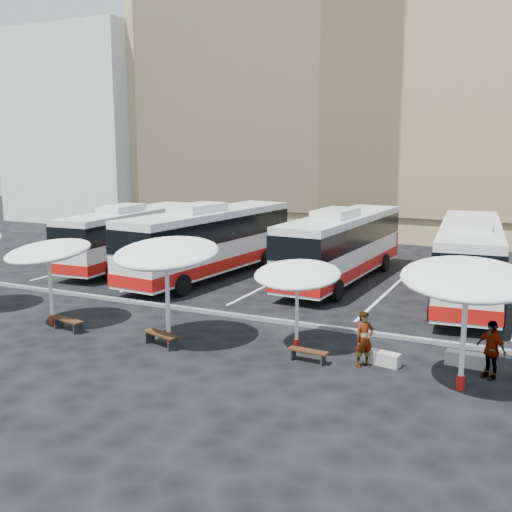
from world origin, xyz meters
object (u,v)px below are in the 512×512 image
at_px(bus_2, 342,244).
at_px(sunshade_1, 48,252).
at_px(sunshade_3, 297,275).
at_px(bus_0, 132,234).
at_px(passenger_2, 491,349).
at_px(sunshade_2, 166,253).
at_px(passenger_0, 364,339).
at_px(sunshade_4, 467,279).
at_px(wood_bench_3, 308,353).
at_px(conc_bench_1, 465,359).
at_px(wood_bench_1, 68,322).
at_px(bus_3, 469,257).
at_px(bus_1, 210,239).
at_px(conc_bench_0, 383,358).
at_px(wood_bench_2, 161,336).

xyz_separation_m(bus_2, sunshade_1, (-8.18, -12.73, 0.96)).
bearing_deg(sunshade_3, sunshade_1, -172.00).
relative_size(sunshade_1, sunshade_3, 1.28).
height_order(bus_0, passenger_2, bus_0).
bearing_deg(sunshade_1, bus_0, 111.66).
bearing_deg(sunshade_2, passenger_0, 6.25).
xyz_separation_m(sunshade_3, passenger_2, (6.42, 0.07, -1.78)).
height_order(sunshade_4, wood_bench_3, sunshade_4).
relative_size(sunshade_4, passenger_2, 2.44).
xyz_separation_m(wood_bench_3, conc_bench_1, (4.78, 1.86, -0.09)).
height_order(wood_bench_1, passenger_0, passenger_0).
height_order(bus_3, wood_bench_1, bus_3).
distance_m(bus_1, passenger_2, 17.77).
relative_size(conc_bench_1, passenger_2, 0.67).
distance_m(wood_bench_3, conc_bench_1, 5.13).
bearing_deg(sunshade_4, bus_1, 143.98).
xyz_separation_m(wood_bench_3, passenger_2, (5.59, 1.13, 0.60)).
relative_size(bus_1, sunshade_2, 3.27).
relative_size(sunshade_4, wood_bench_3, 3.23).
bearing_deg(bus_2, bus_0, -171.51).
distance_m(bus_0, wood_bench_3, 19.11).
bearing_deg(bus_0, sunshade_2, -51.15).
height_order(sunshade_4, conc_bench_1, sunshade_4).
height_order(bus_0, sunshade_2, sunshade_2).
xyz_separation_m(bus_3, conc_bench_0, (-1.52, -10.23, -1.83)).
relative_size(bus_3, passenger_2, 6.96).
bearing_deg(bus_0, passenger_2, -28.08).
xyz_separation_m(bus_2, sunshade_3, (1.89, -11.31, 0.68)).
relative_size(bus_0, bus_1, 0.90).
bearing_deg(wood_bench_3, sunshade_2, -176.16).
height_order(bus_3, conc_bench_0, bus_3).
bearing_deg(passenger_2, bus_0, -168.45).
height_order(bus_1, sunshade_1, bus_1).
bearing_deg(passenger_2, bus_2, 163.41).
height_order(wood_bench_1, wood_bench_2, wood_bench_2).
bearing_deg(wood_bench_2, wood_bench_1, 179.97).
distance_m(bus_1, conc_bench_0, 15.33).
bearing_deg(bus_3, conc_bench_1, -89.59).
height_order(bus_2, conc_bench_0, bus_2).
distance_m(bus_2, passenger_2, 14.02).
xyz_separation_m(wood_bench_1, passenger_0, (11.49, 1.17, 0.56)).
distance_m(sunshade_2, passenger_2, 11.24).
xyz_separation_m(wood_bench_1, conc_bench_1, (14.49, 2.61, -0.13)).
relative_size(bus_3, conc_bench_1, 10.37).
distance_m(wood_bench_1, conc_bench_0, 12.12).
relative_size(bus_1, wood_bench_1, 8.31).
xyz_separation_m(bus_2, passenger_0, (4.50, -11.95, -1.10)).
xyz_separation_m(bus_1, sunshade_3, (8.76, -9.24, 0.59)).
bearing_deg(sunshade_4, wood_bench_2, -177.10).
height_order(bus_1, conc_bench_0, bus_1).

